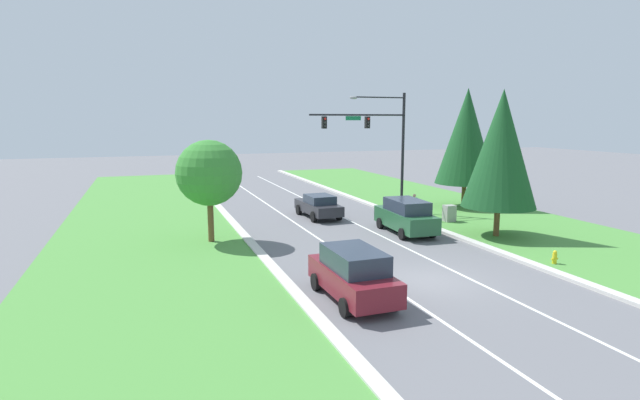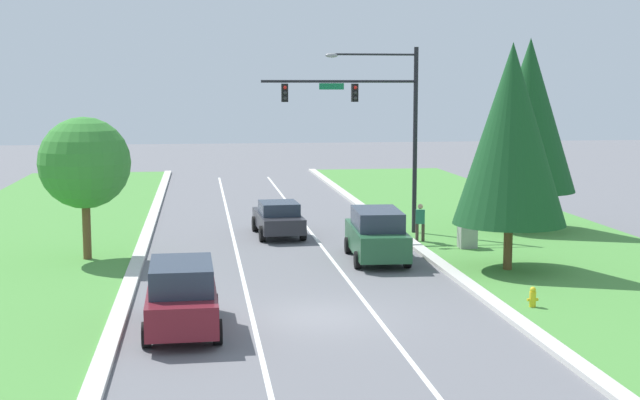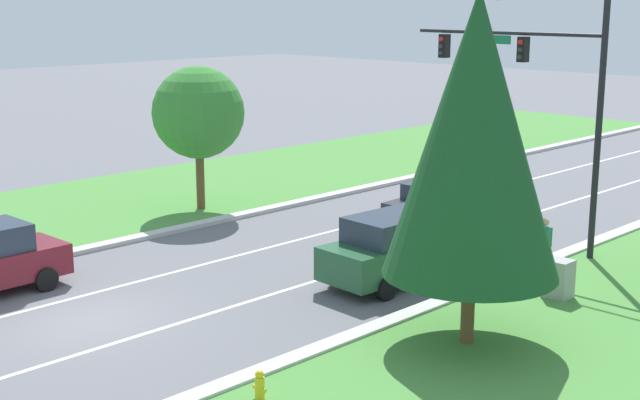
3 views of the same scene
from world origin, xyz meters
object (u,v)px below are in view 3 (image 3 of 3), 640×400
object	(u,v)px
charcoal_sedan	(439,202)
forest_suv	(399,247)
traffic_signal_mast	(545,78)
fire_hydrant	(260,387)
pedestrian	(544,243)
utility_cabinet	(558,280)
oak_near_left_tree	(198,113)
conifer_far_right_tree	(474,135)

from	to	relation	value
charcoal_sedan	forest_suv	world-z (taller)	forest_suv
traffic_signal_mast	fire_hydrant	size ratio (longest dim) A/B	12.02
charcoal_sedan	forest_suv	distance (m)	6.97
forest_suv	pedestrian	distance (m)	4.41
utility_cabinet	pedestrian	size ratio (longest dim) A/B	0.67
traffic_signal_mast	oak_near_left_tree	distance (m)	12.96
pedestrian	charcoal_sedan	bearing A→B (deg)	-12.50
forest_suv	traffic_signal_mast	bearing A→B (deg)	83.13
charcoal_sedan	utility_cabinet	bearing A→B (deg)	-33.58
charcoal_sedan	utility_cabinet	world-z (taller)	charcoal_sedan
charcoal_sedan	utility_cabinet	distance (m)	8.63
charcoal_sedan	forest_suv	xyz separation A→B (m)	(3.25, -6.16, 0.21)
traffic_signal_mast	utility_cabinet	xyz separation A→B (m)	(3.15, -4.10, -4.98)
pedestrian	fire_hydrant	xyz separation A→B (m)	(0.54, -11.68, -0.59)
traffic_signal_mast	fire_hydrant	xyz separation A→B (m)	(2.16, -13.95, -5.20)
forest_suv	oak_near_left_tree	size ratio (longest dim) A/B	0.91
charcoal_sedan	forest_suv	bearing A→B (deg)	-64.86
forest_suv	oak_near_left_tree	world-z (taller)	oak_near_left_tree
utility_cabinet	oak_near_left_tree	xyz separation A→B (m)	(-15.22, -0.31, 3.22)
traffic_signal_mast	forest_suv	world-z (taller)	traffic_signal_mast
pedestrian	oak_near_left_tree	size ratio (longest dim) A/B	0.30
traffic_signal_mast	charcoal_sedan	world-z (taller)	traffic_signal_mast
utility_cabinet	pedestrian	world-z (taller)	pedestrian
pedestrian	conifer_far_right_tree	world-z (taller)	conifer_far_right_tree
charcoal_sedan	oak_near_left_tree	xyz separation A→B (m)	(-7.81, -4.74, 2.97)
oak_near_left_tree	conifer_far_right_tree	size ratio (longest dim) A/B	0.67
charcoal_sedan	utility_cabinet	size ratio (longest dim) A/B	4.11
traffic_signal_mast	pedestrian	bearing A→B (deg)	-54.64
oak_near_left_tree	pedestrian	bearing A→B (deg)	8.86
forest_suv	conifer_far_right_tree	bearing A→B (deg)	-28.78
charcoal_sedan	pedestrian	bearing A→B (deg)	-26.66
utility_cabinet	traffic_signal_mast	bearing A→B (deg)	127.58
fire_hydrant	traffic_signal_mast	bearing A→B (deg)	98.78
charcoal_sedan	pedestrian	xyz separation A→B (m)	(5.87, -2.61, 0.13)
utility_cabinet	conifer_far_right_tree	distance (m)	6.23
charcoal_sedan	fire_hydrant	bearing A→B (deg)	-68.55
traffic_signal_mast	conifer_far_right_tree	xyz separation A→B (m)	(3.31, -8.49, -0.55)
oak_near_left_tree	charcoal_sedan	bearing A→B (deg)	31.25
conifer_far_right_tree	pedestrian	bearing A→B (deg)	105.30
pedestrian	fire_hydrant	world-z (taller)	pedestrian
traffic_signal_mast	charcoal_sedan	bearing A→B (deg)	175.57
fire_hydrant	oak_near_left_tree	xyz separation A→B (m)	(-14.22, 9.54, 3.44)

